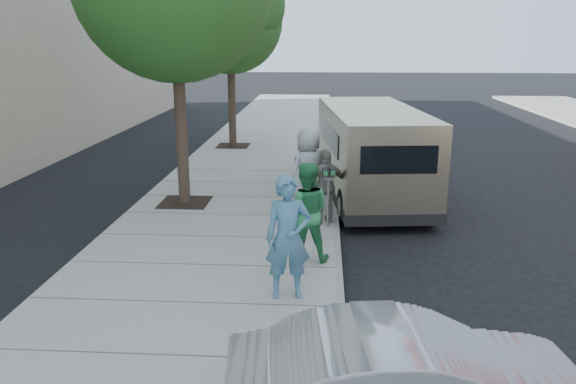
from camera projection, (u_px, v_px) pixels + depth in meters
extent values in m
plane|color=black|center=(267.00, 244.00, 11.58)|extent=(120.00, 120.00, 0.00)
cube|color=gray|center=(219.00, 240.00, 11.62)|extent=(5.00, 60.00, 0.15)
cube|color=gray|center=(337.00, 242.00, 11.47)|extent=(0.12, 60.00, 0.16)
cube|color=black|center=(185.00, 202.00, 13.99)|extent=(1.20, 1.20, 0.01)
cylinder|color=#38281E|center=(181.00, 123.00, 13.47)|extent=(0.28, 0.28, 3.96)
cube|color=black|center=(233.00, 146.00, 21.30)|extent=(1.20, 1.20, 0.01)
cylinder|color=#38281E|center=(232.00, 99.00, 20.84)|extent=(0.28, 0.28, 3.52)
sphere|color=#1D531B|center=(230.00, 20.00, 20.09)|extent=(3.80, 3.80, 3.80)
sphere|color=#1D531B|center=(245.00, 5.00, 19.54)|extent=(2.85, 2.85, 2.85)
sphere|color=#1D531B|center=(218.00, 12.00, 20.52)|extent=(2.66, 2.66, 2.66)
cylinder|color=gray|center=(328.00, 204.00, 12.06)|extent=(0.05, 0.05, 1.04)
cube|color=gray|center=(329.00, 179.00, 11.91)|extent=(0.21, 0.10, 0.07)
cube|color=#2D2D30|center=(325.00, 173.00, 11.87)|extent=(0.13, 0.12, 0.20)
cube|color=#2D2D30|center=(332.00, 173.00, 11.89)|extent=(0.13, 0.12, 0.20)
cube|color=tan|center=(371.00, 150.00, 14.52)|extent=(2.80, 6.05, 2.15)
cube|color=tan|center=(351.00, 147.00, 17.73)|extent=(2.04, 0.81, 0.92)
cube|color=black|center=(399.00, 160.00, 11.59)|extent=(1.61, 0.20, 0.59)
cylinder|color=black|center=(326.00, 168.00, 16.57)|extent=(0.37, 0.85, 0.82)
cylinder|color=black|center=(389.00, 167.00, 16.65)|extent=(0.37, 0.85, 0.82)
cylinder|color=black|center=(346.00, 207.00, 12.74)|extent=(0.37, 0.85, 0.82)
cylinder|color=black|center=(428.00, 205.00, 12.83)|extent=(0.37, 0.85, 0.82)
imported|color=teal|center=(288.00, 238.00, 8.68)|extent=(0.78, 0.57, 1.96)
imported|color=#2B864A|center=(306.00, 212.00, 10.16)|extent=(0.91, 0.72, 1.83)
imported|color=#ADADB0|center=(309.00, 170.00, 13.04)|extent=(1.15, 1.10, 1.98)
imported|color=gray|center=(326.00, 186.00, 12.27)|extent=(1.05, 0.74, 1.66)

